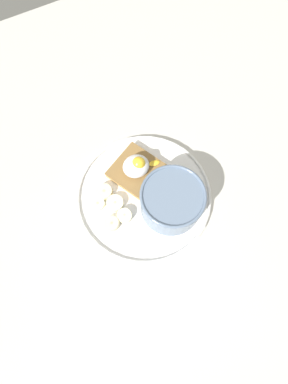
# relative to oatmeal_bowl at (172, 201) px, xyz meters

# --- Properties ---
(ground_plane) EXTENTS (1.20, 1.20, 0.02)m
(ground_plane) POSITION_rel_oatmeal_bowl_xyz_m (-0.04, 0.04, -0.05)
(ground_plane) COLOR beige
(ground_plane) RESTS_ON ground
(plate) EXTENTS (0.27, 0.27, 0.02)m
(plate) POSITION_rel_oatmeal_bowl_xyz_m (-0.04, 0.04, -0.04)
(plate) COLOR white
(plate) RESTS_ON ground_plane
(oatmeal_bowl) EXTENTS (0.12, 0.12, 0.07)m
(oatmeal_bowl) POSITION_rel_oatmeal_bowl_xyz_m (0.00, 0.00, 0.00)
(oatmeal_bowl) COLOR slate
(oatmeal_bowl) RESTS_ON plate
(toast_slice) EXTENTS (0.12, 0.12, 0.02)m
(toast_slice) POSITION_rel_oatmeal_bowl_xyz_m (-0.03, 0.10, -0.03)
(toast_slice) COLOR olive
(toast_slice) RESTS_ON plate
(poached_egg) EXTENTS (0.08, 0.05, 0.04)m
(poached_egg) POSITION_rel_oatmeal_bowl_xyz_m (-0.02, 0.10, -0.00)
(poached_egg) COLOR white
(poached_egg) RESTS_ON toast_slice
(banana_slice_front) EXTENTS (0.03, 0.03, 0.01)m
(banana_slice_front) POSITION_rel_oatmeal_bowl_xyz_m (-0.09, 0.05, -0.03)
(banana_slice_front) COLOR #F3E9BF
(banana_slice_front) RESTS_ON plate
(banana_slice_left) EXTENTS (0.04, 0.04, 0.01)m
(banana_slice_left) POSITION_rel_oatmeal_bowl_xyz_m (-0.12, 0.02, -0.03)
(banana_slice_left) COLOR beige
(banana_slice_left) RESTS_ON plate
(banana_slice_back) EXTENTS (0.03, 0.03, 0.01)m
(banana_slice_back) POSITION_rel_oatmeal_bowl_xyz_m (-0.12, 0.07, -0.03)
(banana_slice_back) COLOR #F0EBB8
(banana_slice_back) RESTS_ON plate
(banana_slice_right) EXTENTS (0.04, 0.04, 0.02)m
(banana_slice_right) POSITION_rel_oatmeal_bowl_xyz_m (-0.09, 0.02, -0.03)
(banana_slice_right) COLOR #F3E8B7
(banana_slice_right) RESTS_ON plate
(banana_slice_inner) EXTENTS (0.04, 0.04, 0.02)m
(banana_slice_inner) POSITION_rel_oatmeal_bowl_xyz_m (-0.10, 0.09, -0.03)
(banana_slice_inner) COLOR beige
(banana_slice_inner) RESTS_ON plate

